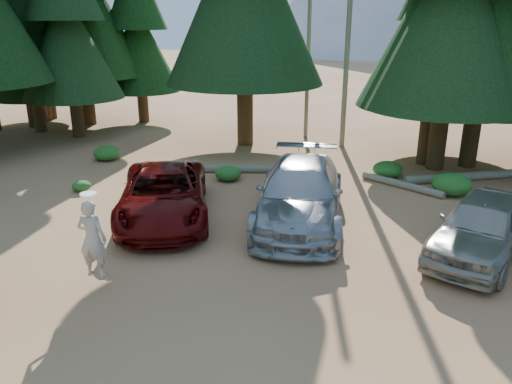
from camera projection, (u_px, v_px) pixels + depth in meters
ground at (249, 301)px, 11.11m from camera, size 160.00×160.00×0.00m
forest_belt_north at (326, 143)px, 24.82m from camera, size 36.00×7.00×22.00m
snag_front at (349, 15)px, 22.17m from camera, size 0.24×0.24×12.00m
snag_back at (309, 37)px, 24.34m from camera, size 0.20×0.20×10.00m
red_pickup at (164, 194)px, 15.37m from camera, size 4.49×6.26×1.58m
silver_minivan_center at (300, 193)px, 15.13m from camera, size 3.08×6.40×1.80m
silver_minivan_right at (483, 226)px, 12.96m from camera, size 3.74×5.19×1.64m
frisbee_player at (92, 238)px, 11.19m from camera, size 0.69×0.46×2.00m
log_left at (252, 169)px, 20.09m from camera, size 4.46×1.29×0.32m
log_mid at (402, 185)px, 18.30m from camera, size 2.94×1.97×0.27m
log_right at (468, 176)px, 19.13m from camera, size 4.87×2.56×0.34m
shrub_far_left at (107, 153)px, 21.82m from camera, size 1.15×1.15×0.63m
shrub_left at (228, 173)px, 19.14m from camera, size 1.01×1.01×0.55m
shrub_center_left at (319, 184)px, 17.74m from camera, size 1.17×1.17×0.64m
shrub_center_right at (388, 169)px, 19.47m from camera, size 1.15×1.15×0.63m
shrub_right at (388, 171)px, 19.48m from camera, size 1.00×1.00×0.55m
shrub_far_right at (452, 184)px, 17.60m from camera, size 1.38×1.38×0.76m
shrub_edge_west at (82, 186)px, 18.01m from camera, size 0.67×0.67×0.37m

